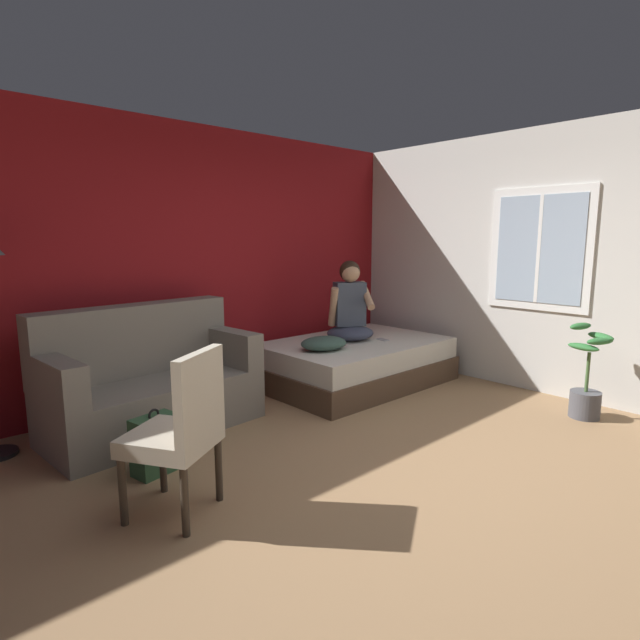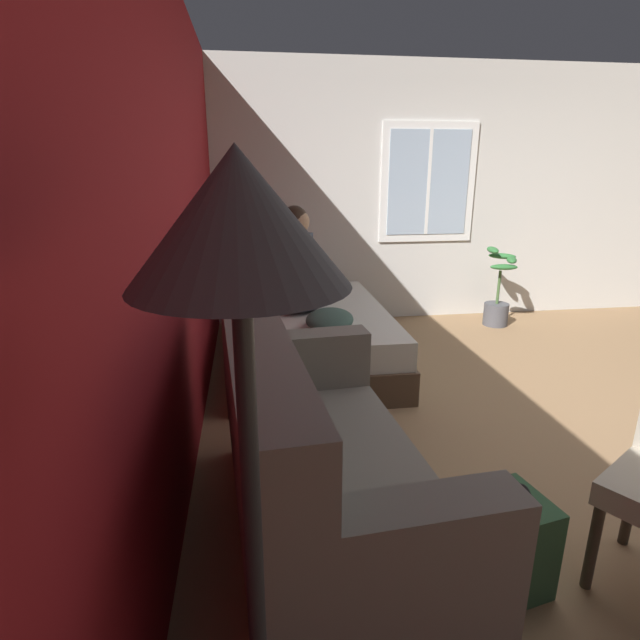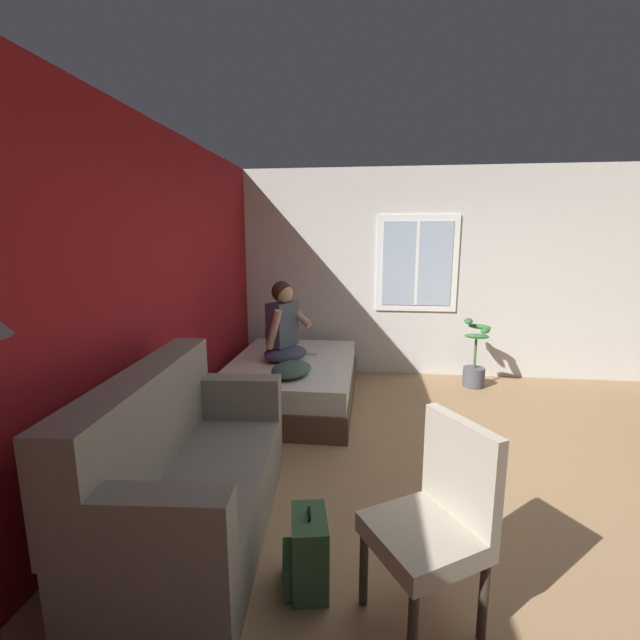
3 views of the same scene
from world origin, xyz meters
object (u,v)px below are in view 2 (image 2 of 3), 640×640
object	(u,v)px
person_seated	(297,268)
bed	(308,335)
cell_phone	(324,300)
floor_lamp	(242,317)
throw_pillow	(330,320)
potted_plant	(498,298)
backpack	(515,541)
couch	(313,469)

from	to	relation	value
person_seated	bed	bearing A→B (deg)	-89.09
cell_phone	floor_lamp	size ratio (longest dim) A/B	0.08
throw_pillow	potted_plant	bearing A→B (deg)	-57.35
floor_lamp	backpack	bearing A→B (deg)	-54.00
backpack	floor_lamp	xyz separation A→B (m)	(-0.76, 1.04, 1.24)
throw_pillow	backpack	bearing A→B (deg)	-167.37
throw_pillow	floor_lamp	world-z (taller)	floor_lamp
floor_lamp	cell_phone	bearing A→B (deg)	-10.60
throw_pillow	cell_phone	size ratio (longest dim) A/B	3.33
couch	backpack	bearing A→B (deg)	-112.51
cell_phone	potted_plant	distance (m)	2.04
couch	backpack	world-z (taller)	couch
throw_pillow	cell_phone	distance (m)	0.83
person_seated	potted_plant	world-z (taller)	person_seated
backpack	floor_lamp	size ratio (longest dim) A/B	0.27
bed	throw_pillow	size ratio (longest dim) A/B	4.21
person_seated	throw_pillow	world-z (taller)	person_seated
cell_phone	potted_plant	world-z (taller)	potted_plant
backpack	potted_plant	distance (m)	3.68
floor_lamp	bed	bearing A→B (deg)	-8.51
bed	backpack	world-z (taller)	bed
bed	throw_pillow	world-z (taller)	throw_pillow
couch	floor_lamp	bearing A→B (deg)	166.98
throw_pillow	floor_lamp	xyz separation A→B (m)	(-2.76, 0.60, 0.88)
bed	potted_plant	world-z (taller)	potted_plant
backpack	potted_plant	world-z (taller)	potted_plant
couch	person_seated	distance (m)	2.29
cell_phone	floor_lamp	world-z (taller)	floor_lamp
bed	backpack	bearing A→B (deg)	-168.01
cell_phone	bed	bearing A→B (deg)	-25.89
backpack	cell_phone	size ratio (longest dim) A/B	3.18
person_seated	cell_phone	bearing A→B (deg)	-45.38
person_seated	floor_lamp	xyz separation A→B (m)	(-3.33, 0.41, 0.59)
bed	couch	size ratio (longest dim) A/B	1.15
throw_pillow	potted_plant	size ratio (longest dim) A/B	0.56
backpack	throw_pillow	size ratio (longest dim) A/B	0.95
couch	cell_phone	size ratio (longest dim) A/B	12.22
cell_phone	throw_pillow	bearing A→B (deg)	2.80
couch	potted_plant	size ratio (longest dim) A/B	2.07
couch	person_seated	bearing A→B (deg)	-4.04
throw_pillow	couch	bearing A→B (deg)	168.40
bed	potted_plant	bearing A→B (deg)	-70.87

